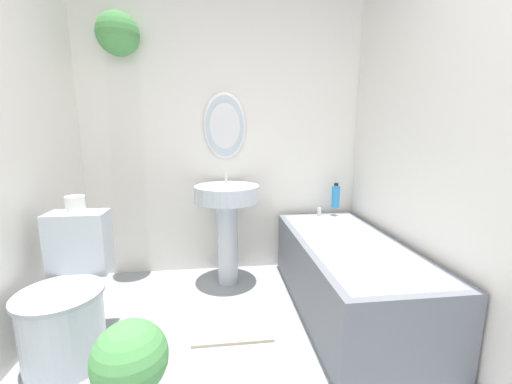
{
  "coord_description": "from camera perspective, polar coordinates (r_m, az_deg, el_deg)",
  "views": [
    {
      "loc": [
        -0.07,
        -0.5,
        1.27
      ],
      "look_at": [
        0.17,
        1.44,
        0.9
      ],
      "focal_mm": 22.0,
      "sensor_mm": 36.0,
      "label": 1
    }
  ],
  "objects": [
    {
      "name": "shampoo_bottle",
      "position": [
        2.94,
        14.29,
        -0.73
      ],
      "size": [
        0.07,
        0.07,
        0.23
      ],
      "color": "#2D84C6",
      "rests_on": "bathtub"
    },
    {
      "name": "potted_plant",
      "position": [
        1.65,
        -21.8,
        -27.45
      ],
      "size": [
        0.33,
        0.33,
        0.48
      ],
      "color": "silver",
      "rests_on": "ground_plane"
    },
    {
      "name": "wall_right",
      "position": [
        2.12,
        31.56,
        7.26
      ],
      "size": [
        0.06,
        2.44,
        2.4
      ],
      "color": "silver",
      "rests_on": "ground_plane"
    },
    {
      "name": "wall_back",
      "position": [
        2.84,
        -7.18,
        10.78
      ],
      "size": [
        2.55,
        0.33,
        2.4
      ],
      "color": "silver",
      "rests_on": "ground_plane"
    },
    {
      "name": "toilet",
      "position": [
        2.17,
        -31.03,
        -17.13
      ],
      "size": [
        0.45,
        0.62,
        0.79
      ],
      "color": "silver",
      "rests_on": "ground_plane"
    },
    {
      "name": "bath_mat",
      "position": [
        2.29,
        -4.35,
        -22.65
      ],
      "size": [
        0.51,
        0.43,
        0.02
      ],
      "color": "#B7A88E",
      "rests_on": "ground_plane"
    },
    {
      "name": "toilet_paper_roll",
      "position": [
        2.19,
        -30.0,
        -1.94
      ],
      "size": [
        0.11,
        0.11,
        0.1
      ],
      "color": "white",
      "rests_on": "toilet"
    },
    {
      "name": "pedestal_sink",
      "position": [
        2.6,
        -5.17,
        -3.59
      ],
      "size": [
        0.53,
        0.53,
        0.95
      ],
      "color": "silver",
      "rests_on": "ground_plane"
    },
    {
      "name": "bathtub",
      "position": [
        2.41,
        16.35,
        -14.14
      ],
      "size": [
        0.71,
        1.55,
        0.6
      ],
      "color": "slate",
      "rests_on": "ground_plane"
    }
  ]
}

